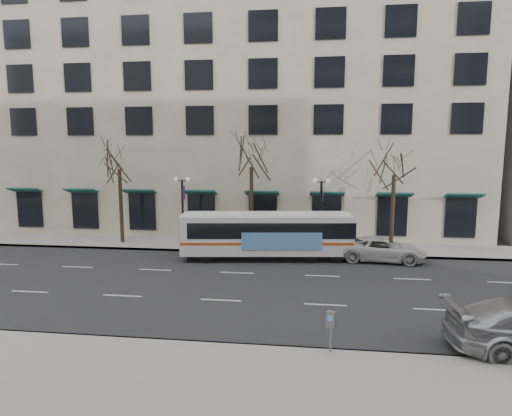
% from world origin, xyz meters
% --- Properties ---
extents(ground, '(160.00, 160.00, 0.00)m').
position_xyz_m(ground, '(0.00, 0.00, 0.00)').
color(ground, black).
rests_on(ground, ground).
extents(sidewalk_far, '(80.00, 4.00, 0.15)m').
position_xyz_m(sidewalk_far, '(5.00, 9.00, 0.07)').
color(sidewalk_far, gray).
rests_on(sidewalk_far, ground).
extents(building_hotel, '(40.00, 20.00, 24.00)m').
position_xyz_m(building_hotel, '(-2.00, 21.00, 12.00)').
color(building_hotel, tan).
rests_on(building_hotel, ground).
extents(tree_far_left, '(3.60, 3.60, 8.34)m').
position_xyz_m(tree_far_left, '(-10.00, 8.80, 6.70)').
color(tree_far_left, black).
rests_on(tree_far_left, ground).
extents(tree_far_mid, '(3.60, 3.60, 8.55)m').
position_xyz_m(tree_far_mid, '(0.00, 8.80, 6.91)').
color(tree_far_mid, black).
rests_on(tree_far_mid, ground).
extents(tree_far_right, '(3.60, 3.60, 8.06)m').
position_xyz_m(tree_far_right, '(10.00, 8.80, 6.42)').
color(tree_far_right, black).
rests_on(tree_far_right, ground).
extents(lamp_post_left, '(1.22, 0.45, 5.21)m').
position_xyz_m(lamp_post_left, '(-4.99, 8.20, 2.94)').
color(lamp_post_left, black).
rests_on(lamp_post_left, ground).
extents(lamp_post_right, '(1.22, 0.45, 5.21)m').
position_xyz_m(lamp_post_right, '(5.01, 8.20, 2.94)').
color(lamp_post_right, black).
rests_on(lamp_post_right, ground).
extents(city_bus, '(11.44, 3.80, 3.04)m').
position_xyz_m(city_bus, '(1.50, 5.81, 1.66)').
color(city_bus, silver).
rests_on(city_bus, ground).
extents(white_pickup, '(5.64, 2.90, 1.52)m').
position_xyz_m(white_pickup, '(8.96, 6.20, 0.76)').
color(white_pickup, silver).
rests_on(white_pickup, ground).
extents(pay_station, '(0.37, 0.31, 1.49)m').
position_xyz_m(pay_station, '(4.99, -7.30, 1.23)').
color(pay_station, slate).
rests_on(pay_station, sidewalk_near).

